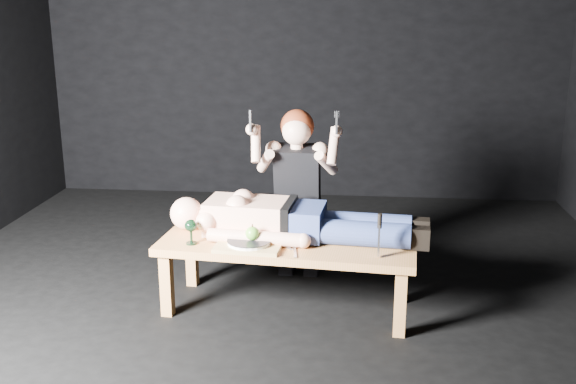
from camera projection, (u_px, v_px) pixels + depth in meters
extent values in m
plane|color=black|center=(274.00, 298.00, 4.34)|extent=(5.00, 5.00, 0.00)
plane|color=black|center=(303.00, 44.00, 6.33)|extent=(5.00, 0.00, 5.00)
cube|color=#B67344|center=(287.00, 275.00, 4.14)|extent=(1.62, 0.73, 0.45)
cube|color=tan|center=(249.00, 245.00, 3.96)|extent=(0.41, 0.31, 0.02)
cylinder|color=white|center=(249.00, 242.00, 3.96)|extent=(0.28, 0.28, 0.02)
sphere|color=#538E26|center=(252.00, 233.00, 3.95)|extent=(0.08, 0.08, 0.08)
cube|color=#B2B2B7|center=(216.00, 248.00, 3.95)|extent=(0.05, 0.17, 0.01)
cube|color=#B2B2B7|center=(295.00, 253.00, 3.87)|extent=(0.03, 0.17, 0.01)
cube|color=#B2B2B7|center=(285.00, 246.00, 3.99)|extent=(0.11, 0.15, 0.01)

